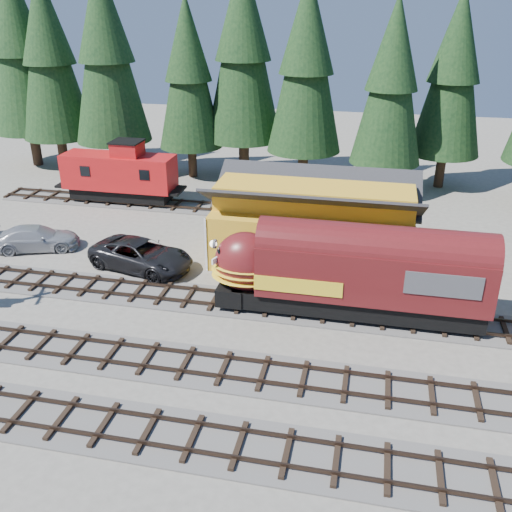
% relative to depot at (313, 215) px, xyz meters
% --- Properties ---
extents(ground, '(120.00, 120.00, 0.00)m').
position_rel_depot_xyz_m(ground, '(0.00, -10.50, -2.96)').
color(ground, '#6B665B').
rests_on(ground, ground).
extents(track_siding, '(68.00, 3.20, 0.33)m').
position_rel_depot_xyz_m(track_siding, '(10.00, -6.50, -2.90)').
color(track_siding, '#4C4947').
rests_on(track_siding, ground).
extents(track_spur, '(32.00, 3.20, 0.33)m').
position_rel_depot_xyz_m(track_spur, '(-10.00, 7.50, -2.90)').
color(track_spur, '#4C4947').
rests_on(track_spur, ground).
extents(depot, '(12.80, 7.00, 5.30)m').
position_rel_depot_xyz_m(depot, '(0.00, 0.00, 0.00)').
color(depot, gold).
rests_on(depot, ground).
extents(conifer_backdrop, '(78.56, 23.49, 17.09)m').
position_rel_depot_xyz_m(conifer_backdrop, '(5.59, 13.89, 7.44)').
color(conifer_backdrop, black).
rests_on(conifer_backdrop, ground).
extents(locomotive, '(14.22, 2.83, 3.87)m').
position_rel_depot_xyz_m(locomotive, '(2.28, -6.50, -0.67)').
color(locomotive, black).
rests_on(locomotive, ground).
extents(caboose, '(8.87, 2.57, 4.61)m').
position_rel_depot_xyz_m(caboose, '(-16.18, 7.50, -0.64)').
color(caboose, black).
rests_on(caboose, ground).
extents(pickup_truck_a, '(7.02, 4.52, 1.80)m').
position_rel_depot_xyz_m(pickup_truck_a, '(-9.96, -3.49, -2.06)').
color(pickup_truck_a, black).
rests_on(pickup_truck_a, ground).
extents(pickup_truck_b, '(5.87, 3.94, 1.58)m').
position_rel_depot_xyz_m(pickup_truck_b, '(-17.82, -2.25, -2.17)').
color(pickup_truck_b, '#A0A2A7').
rests_on(pickup_truck_b, ground).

